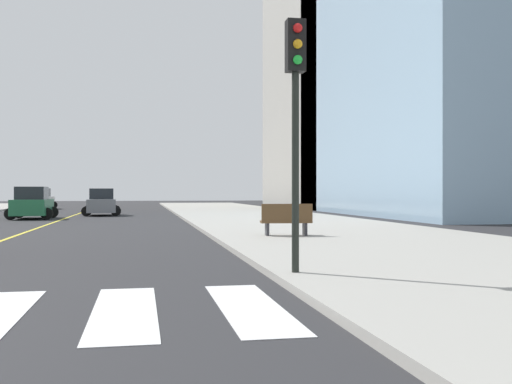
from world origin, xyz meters
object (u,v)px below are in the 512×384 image
Objects in this scene: car_white_fourth at (40,199)px; park_bench at (286,220)px; car_green_third at (32,204)px; car_gray_second at (102,203)px; traffic_light_near_corner at (296,95)px.

park_bench is at bearing -68.54° from car_white_fourth.
car_white_fourth reaches higher than car_green_third.
traffic_light_near_corner is (5.69, -33.26, 2.65)m from car_gray_second.
car_white_fourth is 43.75m from park_bench.
car_gray_second is 33.85m from traffic_light_near_corner.
traffic_light_near_corner is at bearing -74.26° from car_white_fourth.
car_gray_second is at bearing 49.97° from car_green_third.
car_green_third is at bearing 48.09° from car_gray_second.
traffic_light_near_corner reaches higher than car_gray_second.
car_green_third is at bearing -71.41° from traffic_light_near_corner.
car_gray_second is 6.16m from car_green_third.
car_white_fourth is at bearing 24.22° from park_bench.
car_gray_second is 2.38× the size of park_bench.
traffic_light_near_corner reaches higher than car_white_fourth.
car_green_third reaches higher than car_gray_second.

